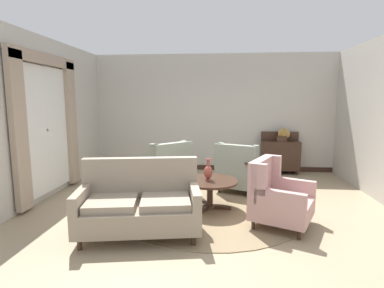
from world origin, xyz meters
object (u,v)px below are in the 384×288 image
(armchair_back_corner, at_px, (240,172))
(armchair_beside_settee, at_px, (277,197))
(coffee_table, at_px, (210,185))
(gramophone, at_px, (284,133))
(side_table, at_px, (256,176))
(sideboard, at_px, (280,155))
(armchair_near_window, at_px, (166,172))
(porcelain_vase, at_px, (208,172))
(settee, at_px, (139,205))

(armchair_back_corner, bearing_deg, armchair_beside_settee, 129.27)
(coffee_table, distance_m, armchair_beside_settee, 1.14)
(armchair_beside_settee, relative_size, gramophone, 2.32)
(gramophone, bearing_deg, side_table, -114.45)
(armchair_beside_settee, xyz_separation_m, sideboard, (0.67, 3.23, 0.05))
(armchair_back_corner, xyz_separation_m, armchair_near_window, (-1.45, -0.25, 0.01))
(porcelain_vase, distance_m, armchair_near_window, 1.18)
(settee, relative_size, armchair_beside_settee, 1.60)
(porcelain_vase, height_order, armchair_back_corner, armchair_back_corner)
(gramophone, bearing_deg, settee, -125.82)
(settee, relative_size, side_table, 2.49)
(porcelain_vase, distance_m, gramophone, 3.16)
(porcelain_vase, distance_m, armchair_back_corner, 1.21)
(armchair_beside_settee, xyz_separation_m, gramophone, (0.71, 3.15, 0.61))
(armchair_beside_settee, bearing_deg, gramophone, 12.51)
(porcelain_vase, height_order, gramophone, gramophone)
(porcelain_vase, bearing_deg, settee, -130.51)
(coffee_table, bearing_deg, armchair_near_window, 139.32)
(armchair_back_corner, bearing_deg, armchair_near_window, 33.14)
(settee, bearing_deg, sideboard, 45.40)
(sideboard, bearing_deg, settee, -124.75)
(armchair_back_corner, bearing_deg, settee, 77.92)
(armchair_beside_settee, height_order, sideboard, sideboard)
(coffee_table, height_order, sideboard, sideboard)
(armchair_back_corner, relative_size, armchair_near_window, 0.92)
(armchair_near_window, height_order, gramophone, gramophone)
(porcelain_vase, bearing_deg, armchair_near_window, 137.76)
(gramophone, bearing_deg, sideboard, 117.67)
(armchair_back_corner, distance_m, gramophone, 2.05)
(settee, xyz_separation_m, side_table, (1.78, 1.76, -0.00))
(coffee_table, height_order, armchair_beside_settee, armchair_beside_settee)
(settee, bearing_deg, coffee_table, 38.96)
(coffee_table, xyz_separation_m, sideboard, (1.67, 2.68, 0.05))
(armchair_back_corner, relative_size, side_table, 1.58)
(settee, xyz_separation_m, sideboard, (2.59, 3.74, 0.05))
(armchair_back_corner, height_order, armchair_near_window, armchair_near_window)
(sideboard, bearing_deg, porcelain_vase, -122.27)
(armchair_back_corner, bearing_deg, side_table, 156.96)
(side_table, xyz_separation_m, sideboard, (0.82, 1.98, 0.06))
(porcelain_vase, distance_m, side_table, 1.16)
(settee, bearing_deg, porcelain_vase, 39.63)
(armchair_back_corner, xyz_separation_m, side_table, (0.29, -0.31, -0.00))
(settee, xyz_separation_m, armchair_near_window, (0.03, 1.83, 0.01))
(sideboard, bearing_deg, armchair_back_corner, -123.70)
(porcelain_vase, distance_m, armchair_beside_settee, 1.19)
(coffee_table, distance_m, side_table, 1.11)
(armchair_beside_settee, bearing_deg, settee, 130.09)
(porcelain_vase, relative_size, armchair_near_window, 0.31)
(side_table, bearing_deg, armchair_beside_settee, -83.30)
(armchair_near_window, bearing_deg, gramophone, 170.07)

